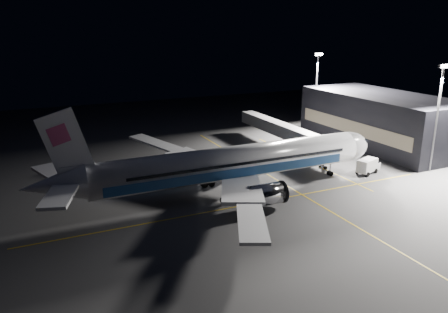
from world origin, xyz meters
The scene contains 14 objects.
ground centered at (0.00, 0.00, 0.00)m, with size 200.00×200.00×0.00m, color #4C4C4F.
guide_line_main centered at (10.00, 0.00, 0.01)m, with size 0.25×80.00×0.01m, color gold.
guide_line_cross centered at (0.00, -6.00, 0.01)m, with size 70.00×0.25×0.01m, color gold.
guide_line_side centered at (22.00, 10.00, 0.01)m, with size 0.25×40.00×0.01m, color gold.
airliner centered at (-1.08, 0.00, 5.16)m, with size 61.48×54.22×16.64m.
terminal centered at (45.98, 14.00, 6.00)m, with size 18.12×40.00×12.00m.
jet_bridge centered at (22.00, 18.06, 4.58)m, with size 3.60×34.40×6.30m.
floodlight_mast_north centered at (40.00, 31.99, 12.37)m, with size 2.40×0.68×20.70m.
floodlight_mast_south centered at (40.00, -6.01, 12.37)m, with size 2.40×0.67×20.70m.
service_truck centered at (28.17, -1.83, 1.54)m, with size 6.04×3.94×2.88m.
baggage_tug centered at (-2.01, 13.94, 0.89)m, with size 2.86×2.40×1.92m.
safety_cone_a centered at (6.00, 4.00, 0.29)m, with size 0.39×0.39×0.58m, color orange.
safety_cone_b centered at (2.76, 13.22, 0.34)m, with size 0.45×0.45×0.68m, color orange.
safety_cone_c centered at (-8.00, 10.83, 0.29)m, with size 0.38×0.38×0.57m, color orange.
Camera 1 is at (-30.77, -62.91, 27.33)m, focal length 35.00 mm.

